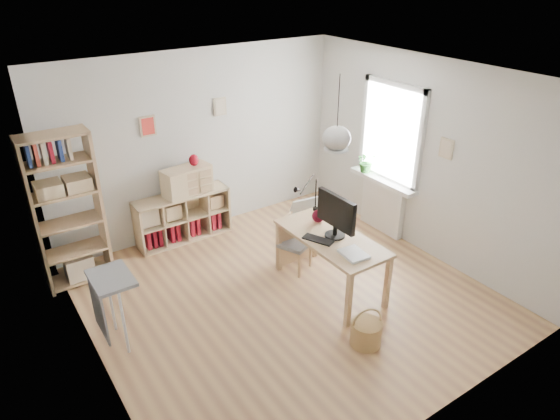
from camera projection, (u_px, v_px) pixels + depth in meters
ground at (287, 296)px, 6.23m from camera, size 4.50×4.50×0.00m
room_shell at (337, 138)px, 5.49m from camera, size 4.50×4.50×4.50m
window_unit at (392, 133)px, 7.09m from camera, size 0.07×1.16×1.46m
radiator at (383, 206)px, 7.59m from camera, size 0.10×0.80×0.80m
windowsill at (383, 181)px, 7.37m from camera, size 0.22×1.20×0.06m
desk at (331, 243)px, 6.10m from camera, size 0.70×1.50×0.75m
cube_shelf at (181, 220)px, 7.40m from camera, size 1.40×0.38×0.72m
tall_bookshelf at (65, 205)px, 6.05m from camera, size 0.80×0.38×2.00m
side_table at (107, 293)px, 5.17m from camera, size 0.40×0.55×0.85m
chair at (292, 240)px, 6.62m from camera, size 0.48×0.48×0.74m
wicker_basket at (366, 332)px, 5.40m from camera, size 0.34×0.34×0.47m
storage_chest at (316, 227)px, 7.44m from camera, size 0.62×0.68×0.58m
monitor at (336, 214)px, 5.93m from camera, size 0.25×0.63×0.54m
keyboard at (318, 240)px, 5.97m from camera, size 0.28×0.40×0.02m
task_lamp at (305, 194)px, 6.39m from camera, size 0.45×0.17×0.48m
yarn_ball at (318, 216)px, 6.36m from camera, size 0.16×0.16×0.16m
paper_tray at (354, 254)px, 5.67m from camera, size 0.28×0.34×0.03m
drawer_chest at (187, 180)px, 7.16m from camera, size 0.74×0.41×0.40m
red_vase at (194, 160)px, 7.09m from camera, size 0.14×0.14×0.17m
potted_plant at (367, 162)px, 7.53m from camera, size 0.35×0.32×0.33m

